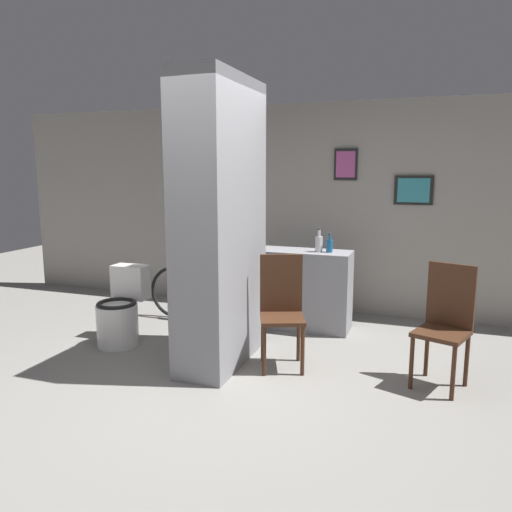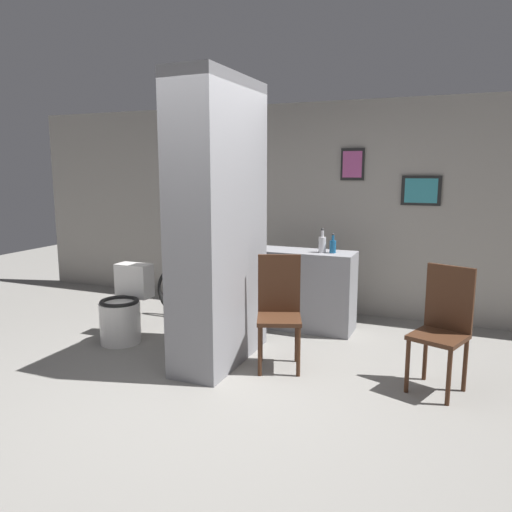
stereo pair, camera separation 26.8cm
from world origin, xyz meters
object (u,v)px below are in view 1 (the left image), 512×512
(bicycle, at_px, (214,295))
(bottle_tall, at_px, (319,243))
(toilet, at_px, (121,313))
(chair_by_doorway, at_px, (445,321))
(chair_near_pillar, at_px, (282,307))

(bicycle, distance_m, bottle_tall, 1.38)
(bicycle, bearing_deg, bottle_tall, 5.77)
(toilet, height_order, bottle_tall, bottle_tall)
(toilet, bearing_deg, chair_by_doorway, 0.41)
(chair_by_doorway, bearing_deg, chair_near_pillar, -158.61)
(chair_near_pillar, bearing_deg, toilet, 159.22)
(chair_near_pillar, distance_m, bicycle, 1.51)
(bicycle, bearing_deg, toilet, -122.37)
(toilet, xyz_separation_m, chair_near_pillar, (1.74, -0.01, 0.23))
(chair_near_pillar, xyz_separation_m, chair_by_doorway, (1.40, 0.03, 0.00))
(bicycle, height_order, bottle_tall, bottle_tall)
(chair_near_pillar, height_order, bicycle, chair_near_pillar)
(chair_by_doorway, xyz_separation_m, bottle_tall, (-1.31, 1.08, 0.44))
(toilet, distance_m, chair_by_doorway, 3.15)
(chair_by_doorway, distance_m, bottle_tall, 1.75)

